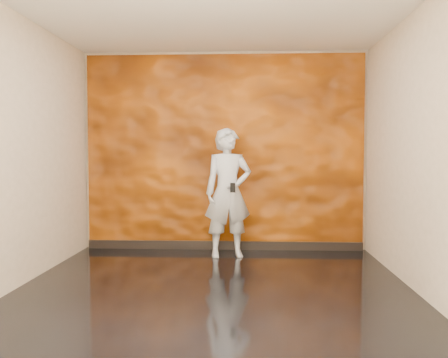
# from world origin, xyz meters

# --- Properties ---
(room) EXTENTS (4.02, 4.02, 2.81)m
(room) POSITION_xyz_m (0.00, 0.00, 1.40)
(room) COLOR black
(room) RESTS_ON ground
(feature_wall) EXTENTS (3.90, 0.06, 2.75)m
(feature_wall) POSITION_xyz_m (0.00, 1.96, 1.38)
(feature_wall) COLOR #C55806
(feature_wall) RESTS_ON ground
(baseboard) EXTENTS (3.90, 0.04, 0.12)m
(baseboard) POSITION_xyz_m (0.00, 1.92, 0.06)
(baseboard) COLOR black
(baseboard) RESTS_ON ground
(man) EXTENTS (0.70, 0.54, 1.70)m
(man) POSITION_xyz_m (0.08, 1.45, 0.85)
(man) COLOR #9AA0AA
(man) RESTS_ON ground
(phone) EXTENTS (0.07, 0.02, 0.12)m
(phone) POSITION_xyz_m (0.15, 1.18, 0.93)
(phone) COLOR black
(phone) RESTS_ON man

